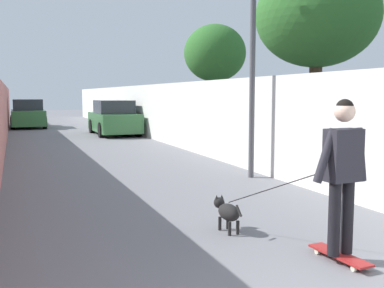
{
  "coord_description": "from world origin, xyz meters",
  "views": [
    {
      "loc": [
        -1.87,
        2.44,
        1.8
      ],
      "look_at": [
        5.03,
        -0.24,
        1.0
      ],
      "focal_mm": 43.02,
      "sensor_mm": 36.0,
      "label": 1
    }
  ],
  "objects_px": {
    "tree_right_near": "(215,54)",
    "person_skateboarder": "(343,165)",
    "skateboard": "(340,255)",
    "car_near": "(114,119)",
    "tree_right_mid": "(317,17)",
    "car_far": "(28,114)",
    "lamp_post": "(253,33)",
    "dog": "(228,211)"
  },
  "relations": [
    {
      "from": "person_skateboarder",
      "to": "dog",
      "type": "xyz_separation_m",
      "value": [
        1.42,
        0.66,
        -0.79
      ]
    },
    {
      "from": "tree_right_mid",
      "to": "car_far",
      "type": "distance_m",
      "value": 18.51
    },
    {
      "from": "tree_right_near",
      "to": "lamp_post",
      "type": "distance_m",
      "value": 6.38
    },
    {
      "from": "person_skateboarder",
      "to": "car_far",
      "type": "distance_m",
      "value": 22.83
    },
    {
      "from": "dog",
      "to": "car_far",
      "type": "bearing_deg",
      "value": 5.02
    },
    {
      "from": "tree_right_near",
      "to": "tree_right_mid",
      "type": "xyz_separation_m",
      "value": [
        -5.5,
        -0.22,
        0.42
      ]
    },
    {
      "from": "tree_right_near",
      "to": "skateboard",
      "type": "bearing_deg",
      "value": 162.81
    },
    {
      "from": "dog",
      "to": "car_near",
      "type": "relative_size",
      "value": 0.43
    },
    {
      "from": "lamp_post",
      "to": "skateboard",
      "type": "distance_m",
      "value": 5.94
    },
    {
      "from": "lamp_post",
      "to": "tree_right_near",
      "type": "bearing_deg",
      "value": -16.78
    },
    {
      "from": "person_skateboarder",
      "to": "dog",
      "type": "bearing_deg",
      "value": 24.7
    },
    {
      "from": "lamp_post",
      "to": "car_far",
      "type": "height_order",
      "value": "lamp_post"
    },
    {
      "from": "skateboard",
      "to": "car_near",
      "type": "distance_m",
      "value": 16.64
    },
    {
      "from": "car_near",
      "to": "lamp_post",
      "type": "bearing_deg",
      "value": -177.07
    },
    {
      "from": "tree_right_near",
      "to": "car_far",
      "type": "xyz_separation_m",
      "value": [
        11.72,
        5.92,
        -2.5
      ]
    },
    {
      "from": "skateboard",
      "to": "person_skateboarder",
      "type": "height_order",
      "value": "person_skateboarder"
    },
    {
      "from": "tree_right_near",
      "to": "skateboard",
      "type": "xyz_separation_m",
      "value": [
        -10.97,
        3.39,
        -3.15
      ]
    },
    {
      "from": "tree_right_near",
      "to": "car_far",
      "type": "distance_m",
      "value": 13.36
    },
    {
      "from": "tree_right_near",
      "to": "tree_right_mid",
      "type": "height_order",
      "value": "tree_right_mid"
    },
    {
      "from": "lamp_post",
      "to": "person_skateboarder",
      "type": "height_order",
      "value": "lamp_post"
    },
    {
      "from": "lamp_post",
      "to": "person_skateboarder",
      "type": "relative_size",
      "value": 2.74
    },
    {
      "from": "person_skateboarder",
      "to": "tree_right_mid",
      "type": "bearing_deg",
      "value": -33.43
    },
    {
      "from": "tree_right_near",
      "to": "dog",
      "type": "bearing_deg",
      "value": 157.02
    },
    {
      "from": "car_far",
      "to": "skateboard",
      "type": "bearing_deg",
      "value": -173.65
    },
    {
      "from": "skateboard",
      "to": "car_near",
      "type": "relative_size",
      "value": 0.2
    },
    {
      "from": "tree_right_near",
      "to": "skateboard",
      "type": "height_order",
      "value": "tree_right_near"
    },
    {
      "from": "lamp_post",
      "to": "person_skateboarder",
      "type": "distance_m",
      "value": 5.5
    },
    {
      "from": "tree_right_near",
      "to": "lamp_post",
      "type": "height_order",
      "value": "lamp_post"
    },
    {
      "from": "tree_right_near",
      "to": "person_skateboarder",
      "type": "distance_m",
      "value": 11.68
    },
    {
      "from": "lamp_post",
      "to": "dog",
      "type": "xyz_separation_m",
      "value": [
        -3.44,
        2.21,
        -2.83
      ]
    },
    {
      "from": "lamp_post",
      "to": "dog",
      "type": "bearing_deg",
      "value": 147.3
    },
    {
      "from": "lamp_post",
      "to": "skateboard",
      "type": "relative_size",
      "value": 5.63
    },
    {
      "from": "skateboard",
      "to": "car_near",
      "type": "xyz_separation_m",
      "value": [
        16.6,
        -0.95,
        0.65
      ]
    },
    {
      "from": "person_skateboarder",
      "to": "car_near",
      "type": "xyz_separation_m",
      "value": [
        16.6,
        -0.95,
        -0.35
      ]
    },
    {
      "from": "tree_right_mid",
      "to": "car_near",
      "type": "bearing_deg",
      "value": 13.43
    },
    {
      "from": "tree_right_mid",
      "to": "skateboard",
      "type": "distance_m",
      "value": 7.46
    },
    {
      "from": "tree_right_near",
      "to": "dog",
      "type": "xyz_separation_m",
      "value": [
        -9.54,
        4.05,
        -2.94
      ]
    },
    {
      "from": "dog",
      "to": "skateboard",
      "type": "bearing_deg",
      "value": -155.3
    },
    {
      "from": "tree_right_mid",
      "to": "person_skateboarder",
      "type": "distance_m",
      "value": 7.04
    },
    {
      "from": "car_far",
      "to": "person_skateboarder",
      "type": "bearing_deg",
      "value": -173.65
    },
    {
      "from": "lamp_post",
      "to": "skateboard",
      "type": "height_order",
      "value": "lamp_post"
    },
    {
      "from": "tree_right_near",
      "to": "lamp_post",
      "type": "xyz_separation_m",
      "value": [
        -6.11,
        1.84,
        -0.11
      ]
    }
  ]
}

